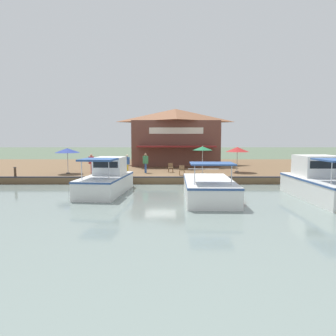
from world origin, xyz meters
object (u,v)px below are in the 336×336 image
(cafe_chair_under_first_umbrella, at_px, (182,170))
(person_near_entrance, at_px, (127,162))
(cafe_chair_back_row_seat, at_px, (171,167))
(motorboat_fourth_along, at_px, (109,180))
(mooring_post, at_px, (15,172))
(person_mid_patio, at_px, (146,161))
(cafe_chair_far_corner_seat, at_px, (298,170))
(motorboat_distant_upstream, at_px, (207,186))
(tree_downstream_bank, at_px, (153,127))
(tree_upstream_bank, at_px, (162,131))
(motorboat_second_along, at_px, (319,183))
(waterfront_restaurant, at_px, (175,136))
(person_at_quay_edge, at_px, (91,161))
(patio_umbrella_by_entrance, at_px, (67,150))
(patio_umbrella_near_quay_edge, at_px, (237,149))
(patio_umbrella_mid_patio_right, at_px, (203,148))

(cafe_chair_under_first_umbrella, distance_m, person_near_entrance, 5.16)
(cafe_chair_back_row_seat, xyz_separation_m, motorboat_fourth_along, (7.43, -4.36, -0.16))
(mooring_post, bearing_deg, person_mid_patio, 107.30)
(cafe_chair_far_corner_seat, height_order, motorboat_distant_upstream, motorboat_distant_upstream)
(motorboat_distant_upstream, bearing_deg, tree_downstream_bank, -168.94)
(cafe_chair_back_row_seat, relative_size, tree_upstream_bank, 0.13)
(cafe_chair_far_corner_seat, distance_m, mooring_post, 23.69)
(person_mid_patio, distance_m, mooring_post, 10.91)
(cafe_chair_back_row_seat, distance_m, motorboat_distant_upstream, 9.45)
(motorboat_second_along, bearing_deg, cafe_chair_far_corner_seat, 166.53)
(person_near_entrance, distance_m, motorboat_fourth_along, 6.60)
(waterfront_restaurant, xyz_separation_m, cafe_chair_far_corner_seat, (11.70, 10.26, -2.98))
(waterfront_restaurant, relative_size, motorboat_distant_upstream, 1.37)
(motorboat_fourth_along, xyz_separation_m, tree_downstream_bank, (-21.68, 2.02, 4.51))
(person_at_quay_edge, bearing_deg, person_near_entrance, 85.47)
(cafe_chair_far_corner_seat, bearing_deg, motorboat_distant_upstream, -51.92)
(person_at_quay_edge, xyz_separation_m, tree_upstream_bank, (-16.11, 6.15, 3.08))
(cafe_chair_far_corner_seat, distance_m, person_at_quay_edge, 18.30)
(person_near_entrance, height_order, motorboat_second_along, motorboat_second_along)
(motorboat_distant_upstream, bearing_deg, patio_umbrella_by_entrance, -125.46)
(patio_umbrella_by_entrance, height_order, motorboat_fourth_along, patio_umbrella_by_entrance)
(waterfront_restaurant, height_order, tree_upstream_bank, waterfront_restaurant)
(patio_umbrella_near_quay_edge, distance_m, person_mid_patio, 8.68)
(cafe_chair_under_first_umbrella, height_order, tree_upstream_bank, tree_upstream_bank)
(person_at_quay_edge, bearing_deg, patio_umbrella_by_entrance, -81.94)
(patio_umbrella_mid_patio_right, distance_m, patio_umbrella_near_quay_edge, 3.71)
(person_near_entrance, bearing_deg, patio_umbrella_by_entrance, -89.68)
(cafe_chair_back_row_seat, distance_m, person_at_quay_edge, 7.33)
(person_at_quay_edge, bearing_deg, person_mid_patio, 91.41)
(patio_umbrella_by_entrance, relative_size, cafe_chair_back_row_seat, 2.74)
(motorboat_fourth_along, relative_size, tree_downstream_bank, 1.07)
(person_mid_patio, bearing_deg, motorboat_fourth_along, -16.38)
(tree_downstream_bank, bearing_deg, patio_umbrella_by_entrance, -24.81)
(person_near_entrance, bearing_deg, motorboat_fourth_along, -3.42)
(patio_umbrella_mid_patio_right, relative_size, cafe_chair_under_first_umbrella, 2.93)
(person_mid_patio, bearing_deg, waterfront_restaurant, 163.09)
(person_mid_patio, bearing_deg, motorboat_distant_upstream, 27.76)
(cafe_chair_back_row_seat, height_order, tree_upstream_bank, tree_upstream_bank)
(person_mid_patio, bearing_deg, patio_umbrella_mid_patio_right, 81.86)
(waterfront_restaurant, xyz_separation_m, person_at_quay_edge, (9.95, -7.95, -2.35))
(patio_umbrella_near_quay_edge, relative_size, cafe_chair_back_row_seat, 2.83)
(motorboat_second_along, bearing_deg, patio_umbrella_near_quay_edge, -162.34)
(person_at_quay_edge, xyz_separation_m, mooring_post, (3.12, -5.44, -0.68))
(tree_downstream_bank, bearing_deg, cafe_chair_under_first_umbrella, 11.14)
(patio_umbrella_mid_patio_right, height_order, tree_upstream_bank, tree_upstream_bank)
(cafe_chair_under_first_umbrella, distance_m, tree_downstream_bank, 17.51)
(cafe_chair_back_row_seat, xyz_separation_m, motorboat_second_along, (9.27, 9.27, -0.10))
(tree_upstream_bank, bearing_deg, cafe_chair_under_first_umbrella, 6.62)
(patio_umbrella_by_entrance, relative_size, person_at_quay_edge, 1.33)
(cafe_chair_under_first_umbrella, relative_size, tree_downstream_bank, 0.13)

